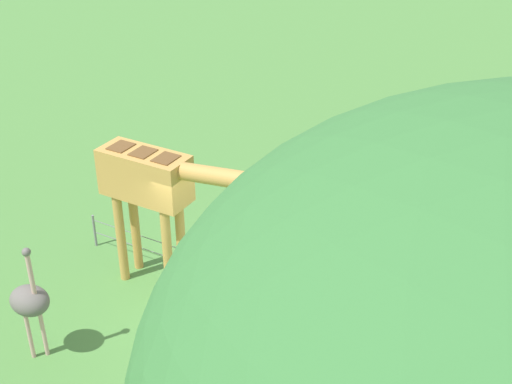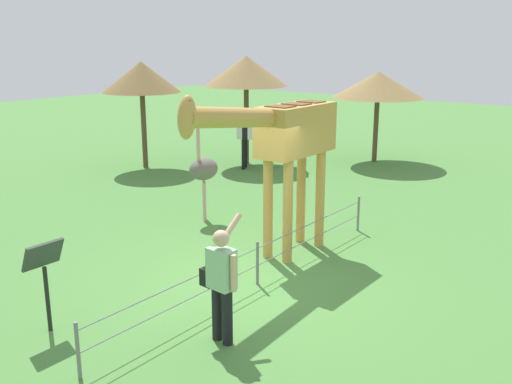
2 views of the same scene
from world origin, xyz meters
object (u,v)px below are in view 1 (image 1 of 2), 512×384
object	(u,v)px
visitor	(340,262)
info_sign	(362,353)
giraffe	(160,186)
ostrich	(30,301)

from	to	relation	value
visitor	info_sign	world-z (taller)	visitor
giraffe	info_sign	bearing A→B (deg)	-12.21
giraffe	visitor	world-z (taller)	giraffe
visitor	ostrich	xyz separation A→B (m)	(-3.83, -3.84, 0.27)
giraffe	info_sign	world-z (taller)	giraffe
ostrich	info_sign	bearing A→B (deg)	18.93
giraffe	ostrich	world-z (taller)	giraffe
visitor	ostrich	world-z (taller)	ostrich
visitor	info_sign	size ratio (longest dim) A/B	1.27
info_sign	giraffe	bearing A→B (deg)	167.79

